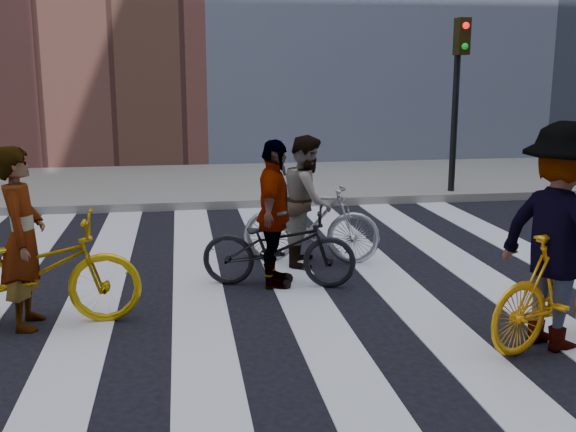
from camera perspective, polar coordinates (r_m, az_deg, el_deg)
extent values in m
plane|color=black|center=(7.07, -2.98, -7.38)|extent=(100.00, 100.00, 0.00)
cube|color=gray|center=(14.33, -6.26, 2.78)|extent=(100.00, 5.00, 0.15)
cube|color=silver|center=(7.09, -16.48, -7.75)|extent=(0.55, 10.00, 0.01)
cube|color=silver|center=(7.03, -7.48, -7.52)|extent=(0.55, 10.00, 0.01)
cube|color=silver|center=(7.14, 1.44, -7.11)|extent=(0.55, 10.00, 0.01)
cube|color=silver|center=(7.41, 9.89, -6.57)|extent=(0.55, 10.00, 0.01)
cube|color=silver|center=(7.83, 17.56, -5.95)|extent=(0.55, 10.00, 0.01)
cylinder|color=black|center=(13.09, 13.93, 8.36)|extent=(0.12, 0.12, 3.20)
cube|color=black|center=(12.95, 14.52, 14.50)|extent=(0.22, 0.28, 0.65)
sphere|color=red|center=(12.82, 14.84, 15.32)|extent=(0.12, 0.12, 0.12)
sphere|color=#0CCC26|center=(12.80, 14.75, 13.72)|extent=(0.12, 0.12, 0.12)
imported|color=gold|center=(6.74, -20.93, -4.43)|extent=(2.02, 0.73, 1.06)
imported|color=#A7AAB1|center=(8.40, 1.98, -0.59)|extent=(1.78, 0.92, 1.03)
imported|color=#FFA30E|center=(6.33, 22.19, -5.69)|extent=(1.77, 1.07, 1.03)
imported|color=black|center=(7.50, -0.79, -2.62)|extent=(1.81, 1.01, 0.90)
imported|color=slate|center=(6.67, -21.56, -1.77)|extent=(0.42, 0.63, 1.70)
imported|color=slate|center=(8.34, 1.66, 1.35)|extent=(0.80, 0.92, 1.61)
imported|color=slate|center=(6.19, 22.13, -1.64)|extent=(1.14, 1.44, 1.95)
imported|color=slate|center=(7.41, -1.19, 0.15)|extent=(0.63, 1.04, 1.65)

